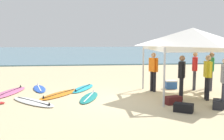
{
  "coord_description": "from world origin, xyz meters",
  "views": [
    {
      "loc": [
        -1.5,
        -9.95,
        2.43
      ],
      "look_at": [
        -0.3,
        1.29,
        1.0
      ],
      "focal_mm": 43.33,
      "sensor_mm": 36.0,
      "label": 1
    }
  ],
  "objects": [
    {
      "name": "ground_plane",
      "position": [
        0.0,
        0.0,
        0.0
      ],
      "size": [
        80.0,
        80.0,
        0.0
      ],
      "primitive_type": "plane",
      "color": "beige"
    },
    {
      "name": "sea",
      "position": [
        0.0,
        30.25,
        0.05
      ],
      "size": [
        80.0,
        36.0,
        0.1
      ],
      "primitive_type": "cube",
      "color": "#568499",
      "rests_on": "ground"
    },
    {
      "name": "canopy_tent",
      "position": [
        2.85,
        0.5,
        2.39
      ],
      "size": [
        3.35,
        3.35,
        2.75
      ],
      "color": "#B7B7BC",
      "rests_on": "ground"
    },
    {
      "name": "surfboard_white",
      "position": [
        -3.34,
        -0.06,
        0.04
      ],
      "size": [
        2.07,
        2.1,
        0.19
      ],
      "color": "white",
      "rests_on": "ground"
    },
    {
      "name": "surfboard_orange",
      "position": [
        -2.49,
        1.17,
        0.04
      ],
      "size": [
        1.87,
        2.38,
        0.19
      ],
      "color": "orange",
      "rests_on": "ground"
    },
    {
      "name": "surfboard_pink",
      "position": [
        -4.67,
        1.73,
        0.04
      ],
      "size": [
        1.31,
        2.66,
        0.19
      ],
      "color": "pink",
      "rests_on": "ground"
    },
    {
      "name": "surfboard_blue",
      "position": [
        -3.52,
        2.48,
        0.04
      ],
      "size": [
        0.96,
        1.98,
        0.19
      ],
      "color": "blue",
      "rests_on": "ground"
    },
    {
      "name": "surfboard_teal",
      "position": [
        -1.29,
        0.46,
        0.04
      ],
      "size": [
        1.03,
        2.13,
        0.19
      ],
      "color": "#19847F",
      "rests_on": "ground"
    },
    {
      "name": "surfboard_cyan",
      "position": [
        -1.53,
        2.33,
        0.04
      ],
      "size": [
        1.32,
        2.18,
        0.19
      ],
      "color": "#23B2CC",
      "rests_on": "ground"
    },
    {
      "name": "person_orange",
      "position": [
        1.54,
        1.49,
        0.99
      ],
      "size": [
        0.37,
        0.49,
        1.71
      ],
      "color": "black",
      "rests_on": "ground"
    },
    {
      "name": "person_yellow",
      "position": [
        3.16,
        -0.31,
        0.99
      ],
      "size": [
        0.27,
        0.54,
        1.71
      ],
      "color": "black",
      "rests_on": "ground"
    },
    {
      "name": "person_black",
      "position": [
        2.15,
        -0.31,
        0.99
      ],
      "size": [
        0.36,
        0.5,
        1.71
      ],
      "color": "black",
      "rests_on": "ground"
    },
    {
      "name": "person_green",
      "position": [
        4.14,
        1.38,
        0.99
      ],
      "size": [
        0.37,
        0.49,
        1.71
      ],
      "color": "#383842",
      "rests_on": "ground"
    },
    {
      "name": "person_red",
      "position": [
        3.49,
        1.64,
        0.99
      ],
      "size": [
        0.35,
        0.5,
        1.71
      ],
      "color": "#383842",
      "rests_on": "ground"
    },
    {
      "name": "gear_bag_near_tent",
      "position": [
        1.68,
        -0.77,
        0.14
      ],
      "size": [
        0.67,
        0.49,
        0.28
      ],
      "primitive_type": "cube",
      "rotation": [
        0.0,
        0.0,
        0.32
      ],
      "color": "#4C1919",
      "rests_on": "ground"
    },
    {
      "name": "gear_bag_by_pole",
      "position": [
        3.0,
        -1.49,
        0.14
      ],
      "size": [
        0.56,
        0.68,
        0.28
      ],
      "primitive_type": "cube",
      "rotation": [
        0.0,
        0.0,
        1.08
      ],
      "color": "#232328",
      "rests_on": "ground"
    },
    {
      "name": "gear_bag_on_sand",
      "position": [
        1.68,
        -1.8,
        0.14
      ],
      "size": [
        0.68,
        0.59,
        0.28
      ],
      "primitive_type": "cube",
      "rotation": [
        0.0,
        0.0,
        2.59
      ],
      "color": "black",
      "rests_on": "ground"
    },
    {
      "name": "cooler_box",
      "position": [
        2.53,
        2.0,
        0.2
      ],
      "size": [
        0.5,
        0.36,
        0.39
      ],
      "color": "#2D60B7",
      "rests_on": "ground"
    }
  ]
}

